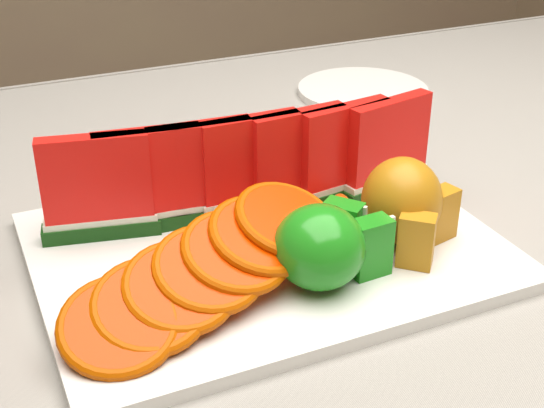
# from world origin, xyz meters

# --- Properties ---
(table) EXTENTS (1.40, 0.90, 0.75)m
(table) POSITION_xyz_m (0.00, 0.00, 0.65)
(table) COLOR #4E2D1E
(table) RESTS_ON ground
(tablecloth) EXTENTS (1.53, 1.03, 0.20)m
(tablecloth) POSITION_xyz_m (0.00, 0.00, 0.72)
(tablecloth) COLOR slate
(tablecloth) RESTS_ON table
(platter) EXTENTS (0.40, 0.30, 0.01)m
(platter) POSITION_xyz_m (-0.09, -0.05, 0.76)
(platter) COLOR silver
(platter) RESTS_ON tablecloth
(apple_cluster) EXTENTS (0.12, 0.10, 0.07)m
(apple_cluster) POSITION_xyz_m (-0.07, -0.12, 0.80)
(apple_cluster) COLOR #37831A
(apple_cluster) RESTS_ON platter
(pear_cluster) EXTENTS (0.10, 0.10, 0.08)m
(pear_cluster) POSITION_xyz_m (0.02, -0.09, 0.81)
(pear_cluster) COLOR #AA8C04
(pear_cluster) RESTS_ON platter
(side_plate) EXTENTS (0.21, 0.21, 0.01)m
(side_plate) POSITION_xyz_m (0.20, 0.28, 0.76)
(side_plate) COLOR silver
(side_plate) RESTS_ON tablecloth
(watermelon_row) EXTENTS (0.39, 0.07, 0.10)m
(watermelon_row) POSITION_xyz_m (-0.08, 0.01, 0.82)
(watermelon_row) COLOR #0E3E0F
(watermelon_row) RESTS_ON platter
(orange_fan_front) EXTENTS (0.27, 0.16, 0.07)m
(orange_fan_front) POSITION_xyz_m (-0.17, -0.11, 0.80)
(orange_fan_front) COLOR #F93E00
(orange_fan_front) RESTS_ON platter
(orange_fan_back) EXTENTS (0.22, 0.09, 0.04)m
(orange_fan_back) POSITION_xyz_m (-0.13, 0.07, 0.79)
(orange_fan_back) COLOR #F93E00
(orange_fan_back) RESTS_ON platter
(tangerine_segments) EXTENTS (0.18, 0.07, 0.02)m
(tangerine_segments) POSITION_xyz_m (-0.09, -0.04, 0.78)
(tangerine_segments) COLOR #FE5D04
(tangerine_segments) RESTS_ON platter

